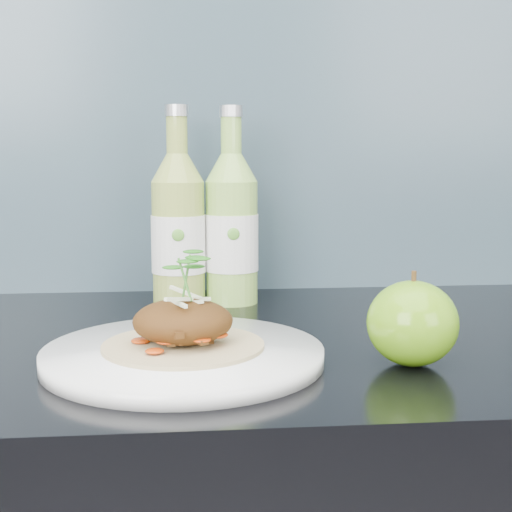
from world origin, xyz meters
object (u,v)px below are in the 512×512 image
Objects in this scene: cider_bottle_right at (232,229)px; dinner_plate at (183,355)px; cider_bottle_left at (178,230)px; green_apple at (412,323)px.

dinner_plate is at bearing -117.03° from cider_bottle_right.
cider_bottle_left and cider_bottle_right have the same top height.
dinner_plate is 0.30m from cider_bottle_left.
cider_bottle_left is 0.08m from cider_bottle_right.
cider_bottle_left reaches higher than green_apple.
green_apple is 0.40m from cider_bottle_left.
green_apple is 0.37m from cider_bottle_right.
dinner_plate is at bearing -82.08° from cider_bottle_left.
green_apple is at bearing -77.91° from cider_bottle_right.
cider_bottle_right is (-0.16, 0.33, 0.06)m from green_apple.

